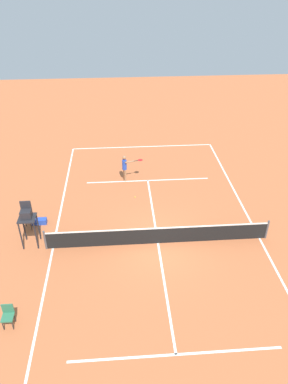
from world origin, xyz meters
name	(u,v)px	position (x,y,z in m)	size (l,w,h in m)	color
ground_plane	(158,243)	(0.00, 0.00, 0.00)	(60.00, 60.00, 0.00)	#B76038
court_lines	(158,243)	(0.00, 0.00, 0.00)	(10.39, 22.06, 0.01)	white
tennis_net	(158,235)	(0.00, 0.00, 0.50)	(10.99, 0.10, 1.07)	#4C4C51
player_serving	(125,166)	(1.40, -6.20, 1.03)	(1.32, 0.48, 1.73)	#9E704C
tennis_ball	(135,197)	(0.92, -4.15, 0.03)	(0.07, 0.07, 0.07)	#CCE033
umpire_chair	(27,217)	(6.20, -0.43, 1.61)	(0.80, 0.80, 2.41)	#232328
courtside_chair_near	(8,315)	(6.18, 4.28, 0.53)	(0.44, 0.46, 0.95)	#262626
courtside_chair_mid	(28,219)	(6.60, -1.76, 0.53)	(0.44, 0.46, 0.95)	#262626
equipment_bag	(39,221)	(6.11, -2.03, 0.15)	(0.76, 0.32, 0.30)	#2647B7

